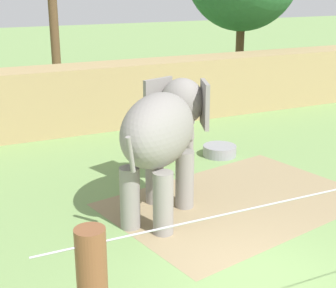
# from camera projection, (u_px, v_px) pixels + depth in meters

# --- Properties ---
(ground_plane) EXTENTS (120.00, 120.00, 0.00)m
(ground_plane) POSITION_uv_depth(u_px,v_px,m) (257.00, 276.00, 9.82)
(ground_plane) COLOR #759956
(dirt_patch) EXTENTS (7.24, 5.61, 0.01)m
(dirt_patch) POSITION_uv_depth(u_px,v_px,m) (237.00, 201.00, 13.17)
(dirt_patch) COLOR #937F5B
(dirt_patch) RESTS_ON ground
(embankment_wall) EXTENTS (36.00, 1.80, 2.46)m
(embankment_wall) POSITION_uv_depth(u_px,v_px,m) (84.00, 98.00, 19.38)
(embankment_wall) COLOR tan
(embankment_wall) RESTS_ON ground
(elephant) EXTENTS (3.55, 3.50, 3.13)m
(elephant) POSITION_uv_depth(u_px,v_px,m) (163.00, 132.00, 11.99)
(elephant) COLOR gray
(elephant) RESTS_ON ground
(enrichment_ball) EXTENTS (0.86, 0.86, 0.86)m
(enrichment_ball) POSITION_uv_depth(u_px,v_px,m) (162.00, 150.00, 15.82)
(enrichment_ball) COLOR tan
(enrichment_ball) RESTS_ON ground
(water_tub) EXTENTS (1.10, 1.10, 0.35)m
(water_tub) POSITION_uv_depth(u_px,v_px,m) (220.00, 150.00, 16.58)
(water_tub) COLOR gray
(water_tub) RESTS_ON ground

